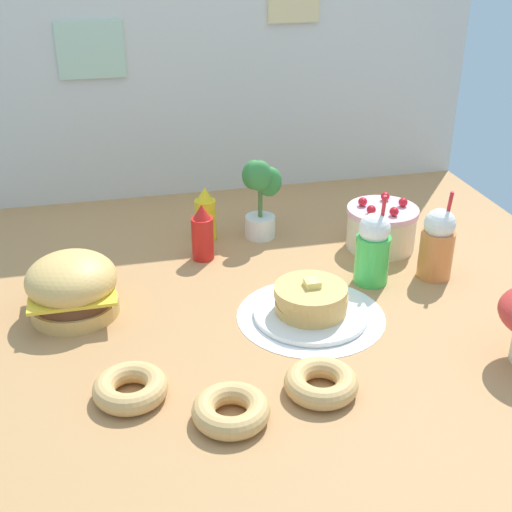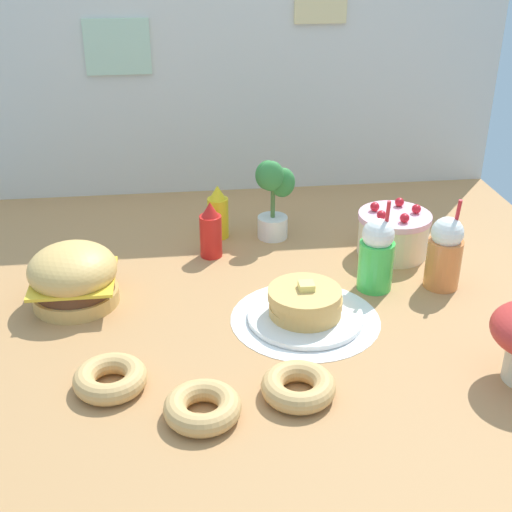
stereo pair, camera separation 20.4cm
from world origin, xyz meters
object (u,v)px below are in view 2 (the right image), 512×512
(layer_cake, at_px, (393,233))
(pancake_stack, at_px, (305,306))
(burger, at_px, (73,277))
(donut_chocolate, at_px, (202,407))
(donut_pink_glaze, at_px, (110,378))
(ketchup_bottle, at_px, (211,231))
(potted_plant, at_px, (273,196))
(orange_float_cup, at_px, (445,253))
(donut_vanilla, at_px, (298,386))
(mustard_bottle, at_px, (218,213))
(cream_soda_cup, at_px, (376,255))

(layer_cake, bearing_deg, pancake_stack, -134.22)
(burger, xyz_separation_m, donut_chocolate, (0.35, -0.56, -0.06))
(burger, distance_m, donut_pink_glaze, 0.45)
(layer_cake, xyz_separation_m, donut_chocolate, (-0.69, -0.77, -0.05))
(ketchup_bottle, distance_m, potted_plant, 0.27)
(pancake_stack, bearing_deg, burger, 165.11)
(orange_float_cup, distance_m, donut_chocolate, 0.94)
(donut_vanilla, distance_m, potted_plant, 0.91)
(donut_chocolate, height_order, donut_vanilla, same)
(donut_chocolate, bearing_deg, potted_plant, 72.49)
(orange_float_cup, height_order, donut_vanilla, orange_float_cup)
(burger, bearing_deg, potted_plant, 30.81)
(orange_float_cup, height_order, potted_plant, potted_plant)
(ketchup_bottle, distance_m, donut_chocolate, 0.83)
(donut_chocolate, bearing_deg, mustard_bottle, 83.83)
(ketchup_bottle, xyz_separation_m, cream_soda_cup, (0.49, -0.28, 0.02))
(ketchup_bottle, relative_size, donut_vanilla, 1.08)
(mustard_bottle, relative_size, donut_chocolate, 1.08)
(donut_pink_glaze, distance_m, donut_vanilla, 0.46)
(donut_vanilla, height_order, potted_plant, potted_plant)
(mustard_bottle, bearing_deg, layer_cake, -19.66)
(mustard_bottle, bearing_deg, ketchup_bottle, -103.13)
(orange_float_cup, bearing_deg, donut_vanilla, -138.13)
(layer_cake, xyz_separation_m, orange_float_cup, (0.09, -0.24, 0.04))
(layer_cake, relative_size, orange_float_cup, 0.83)
(donut_pink_glaze, xyz_separation_m, donut_vanilla, (0.45, -0.09, 0.00))
(orange_float_cup, bearing_deg, burger, 178.41)
(ketchup_bottle, distance_m, orange_float_cup, 0.76)
(pancake_stack, relative_size, orange_float_cup, 1.13)
(cream_soda_cup, bearing_deg, donut_chocolate, -135.81)
(donut_vanilla, bearing_deg, mustard_bottle, 97.83)
(donut_pink_glaze, height_order, potted_plant, potted_plant)
(donut_pink_glaze, bearing_deg, burger, 107.03)
(cream_soda_cup, bearing_deg, mustard_bottle, 136.39)
(mustard_bottle, bearing_deg, donut_vanilla, -82.17)
(cream_soda_cup, height_order, donut_pink_glaze, cream_soda_cup)
(cream_soda_cup, relative_size, orange_float_cup, 1.00)
(ketchup_bottle, xyz_separation_m, mustard_bottle, (0.04, 0.15, 0.00))
(donut_chocolate, bearing_deg, orange_float_cup, 34.59)
(cream_soda_cup, xyz_separation_m, orange_float_cup, (0.21, -0.01, 0.00))
(burger, xyz_separation_m, donut_vanilla, (0.58, -0.51, -0.06))
(pancake_stack, distance_m, potted_plant, 0.58)
(cream_soda_cup, distance_m, donut_chocolate, 0.79)
(layer_cake, xyz_separation_m, mustard_bottle, (-0.58, 0.21, 0.01))
(layer_cake, distance_m, potted_plant, 0.43)
(burger, relative_size, ketchup_bottle, 1.33)
(layer_cake, relative_size, cream_soda_cup, 0.83)
(layer_cake, bearing_deg, orange_float_cup, -70.27)
(pancake_stack, xyz_separation_m, donut_chocolate, (-0.31, -0.39, -0.02))
(layer_cake, xyz_separation_m, potted_plant, (-0.39, 0.18, 0.08))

